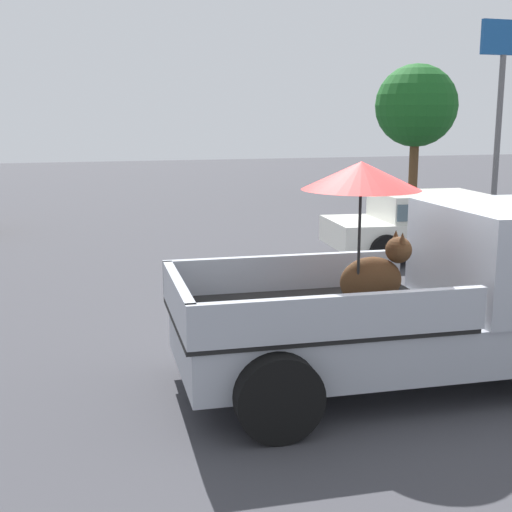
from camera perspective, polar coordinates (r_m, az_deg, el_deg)
name	(u,v)px	position (r m, az deg, el deg)	size (l,w,h in m)	color
ground_plane	(409,382)	(7.73, 12.69, -10.20)	(80.00, 80.00, 0.00)	#38383D
pickup_truck_main	(453,293)	(7.65, 16.14, -2.97)	(5.15, 2.49, 2.40)	black
parked_sedan_near	(431,221)	(14.41, 14.41, 2.82)	(4.46, 2.32, 1.33)	black
motel_sign	(501,82)	(20.07, 19.81, 13.50)	(1.40, 0.16, 5.37)	#59595B
tree_by_lot	(416,106)	(24.79, 13.23, 12.09)	(2.84, 2.84, 4.66)	brown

